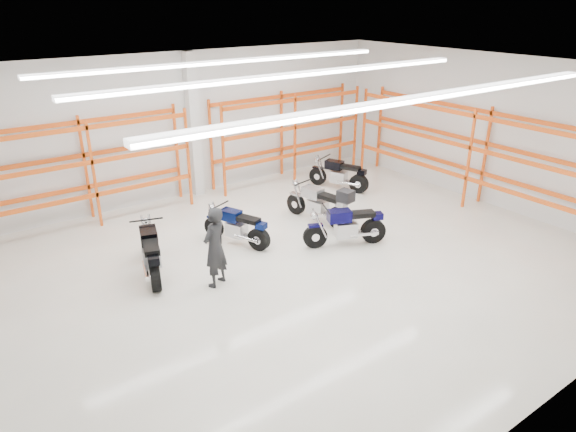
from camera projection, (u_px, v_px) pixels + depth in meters
ground at (306, 261)px, 12.56m from camera, size 14.00×14.00×0.00m
room_shell at (308, 129)px, 11.29m from camera, size 14.02×12.02×4.51m
motorcycle_main at (349, 227)px, 13.22m from camera, size 2.08×1.10×1.08m
motorcycle_back_a at (151, 254)px, 11.75m from camera, size 1.01×2.28×1.14m
motorcycle_back_b at (239, 228)px, 13.25m from camera, size 0.99×1.94×1.01m
motorcycle_back_c at (322, 204)px, 14.48m from camera, size 0.89×2.29×1.18m
motorcycle_back_d at (341, 175)px, 17.08m from camera, size 1.04×2.04×1.06m
standing_man at (215, 247)px, 11.21m from camera, size 0.80×0.70×1.86m
structural_column at (194, 126)px, 16.02m from camera, size 0.32×0.32×4.50m
pallet_racking_back_left at (88, 162)px, 14.12m from camera, size 5.67×0.87×3.00m
pallet_racking_back_right at (288, 128)px, 17.78m from camera, size 5.67×0.87×3.00m
pallet_racking_side at (479, 148)px, 15.33m from camera, size 0.87×9.07×3.00m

